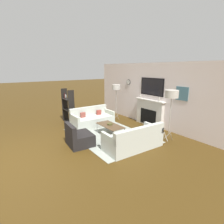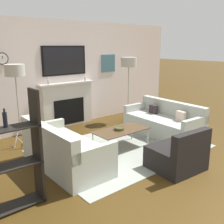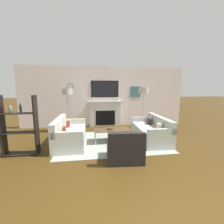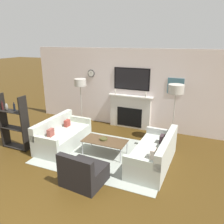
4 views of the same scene
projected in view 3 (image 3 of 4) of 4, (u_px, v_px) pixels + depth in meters
ground_plane at (144, 218)px, 1.99m from camera, size 60.00×60.00×0.00m
fireplace_wall at (105, 99)px, 6.88m from camera, size 7.49×0.28×2.70m
area_rug at (112, 141)px, 4.89m from camera, size 3.29×2.38×0.01m
couch_left at (69, 135)px, 4.65m from camera, size 0.85×1.77×0.82m
couch_right at (151, 132)px, 5.04m from camera, size 0.90×1.90×0.79m
armchair at (125, 150)px, 3.59m from camera, size 0.89×0.83×0.76m
coffee_table at (112, 130)px, 4.85m from camera, size 1.17×0.58×0.41m
decorative_bowl at (111, 128)px, 4.85m from camera, size 0.21×0.21×0.06m
floor_lamp_left at (67, 92)px, 5.85m from camera, size 0.39×0.39×1.73m
floor_lamp_right at (143, 91)px, 6.29m from camera, size 0.44×0.44×1.78m
shelf_unit at (19, 127)px, 3.82m from camera, size 0.85×0.28×1.55m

